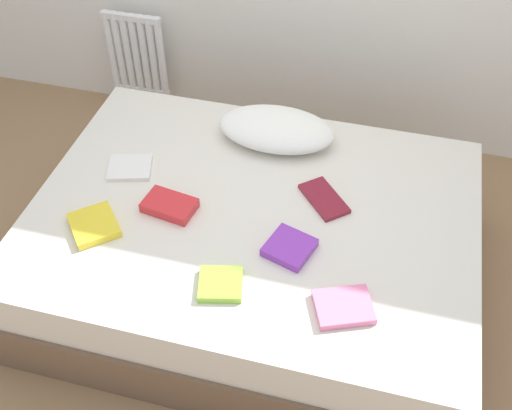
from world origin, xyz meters
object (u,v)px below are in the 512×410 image
(textbook_purple, at_px, (289,247))
(pillow, at_px, (276,129))
(bed, at_px, (253,247))
(textbook_red, at_px, (170,205))
(textbook_yellow, at_px, (94,225))
(textbook_pink, at_px, (344,307))
(textbook_lime, at_px, (221,284))
(radiator, at_px, (136,55))
(textbook_maroon, at_px, (324,199))
(textbook_white, at_px, (130,168))

(textbook_purple, bearing_deg, pillow, 125.02)
(bed, height_order, pillow, pillow)
(pillow, distance_m, textbook_red, 0.69)
(textbook_yellow, bearing_deg, textbook_red, 84.03)
(textbook_pink, bearing_deg, bed, 115.17)
(pillow, bearing_deg, textbook_red, -120.06)
(textbook_lime, bearing_deg, textbook_pink, -11.77)
(radiator, relative_size, textbook_maroon, 2.20)
(textbook_white, height_order, textbook_red, textbook_red)
(textbook_purple, height_order, textbook_white, textbook_purple)
(textbook_white, distance_m, textbook_lime, 0.83)
(textbook_yellow, distance_m, textbook_white, 0.39)
(radiator, height_order, textbook_yellow, radiator)
(radiator, relative_size, textbook_lime, 3.19)
(textbook_white, height_order, textbook_maroon, textbook_white)
(bed, xyz_separation_m, textbook_lime, (-0.01, -0.44, 0.27))
(textbook_white, distance_m, textbook_pink, 1.23)
(bed, distance_m, textbook_pink, 0.69)
(textbook_maroon, bearing_deg, textbook_purple, -55.71)
(textbook_white, distance_m, textbook_red, 0.34)
(textbook_yellow, xyz_separation_m, textbook_purple, (0.84, 0.09, 0.00))
(textbook_white, relative_size, textbook_pink, 0.93)
(pillow, height_order, textbook_yellow, pillow)
(textbook_lime, xyz_separation_m, textbook_maroon, (0.31, 0.58, -0.01))
(radiator, xyz_separation_m, pillow, (1.05, -0.70, 0.16))
(textbook_lime, bearing_deg, bed, 74.75)
(textbook_purple, bearing_deg, textbook_red, -172.91)
(textbook_purple, height_order, textbook_maroon, textbook_purple)
(radiator, xyz_separation_m, textbook_yellow, (0.44, -1.48, 0.11))
(pillow, bearing_deg, radiator, 146.45)
(radiator, relative_size, textbook_pink, 2.53)
(textbook_red, height_order, textbook_maroon, textbook_red)
(textbook_pink, bearing_deg, textbook_purple, 115.58)
(bed, xyz_separation_m, textbook_yellow, (-0.63, -0.28, 0.27))
(pillow, xyz_separation_m, textbook_yellow, (-0.62, -0.78, -0.05))
(textbook_red, xyz_separation_m, textbook_pink, (0.83, -0.34, -0.01))
(textbook_white, bearing_deg, textbook_pink, -42.04)
(textbook_pink, xyz_separation_m, textbook_maroon, (-0.18, 0.57, -0.01))
(pillow, distance_m, textbook_maroon, 0.48)
(radiator, xyz_separation_m, textbook_maroon, (1.36, -1.06, 0.10))
(textbook_white, relative_size, textbook_red, 0.89)
(bed, distance_m, textbook_maroon, 0.42)
(textbook_yellow, relative_size, textbook_white, 1.04)
(textbook_purple, relative_size, textbook_white, 0.90)
(textbook_purple, bearing_deg, textbook_maroon, 92.67)
(textbook_pink, bearing_deg, textbook_yellow, 149.93)
(radiator, bearing_deg, textbook_white, -68.25)
(radiator, height_order, textbook_red, radiator)
(textbook_red, relative_size, textbook_lime, 1.32)
(pillow, relative_size, textbook_red, 2.55)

